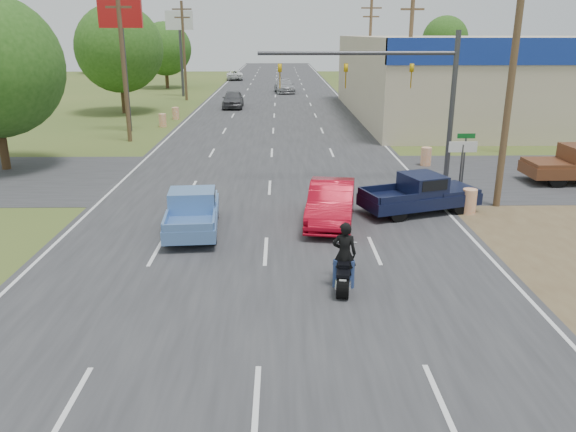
{
  "coord_description": "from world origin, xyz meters",
  "views": [
    {
      "loc": [
        0.48,
        -9.23,
        6.86
      ],
      "look_at": [
        0.73,
        7.79,
        1.3
      ],
      "focal_mm": 35.0,
      "sensor_mm": 36.0,
      "label": 1
    }
  ],
  "objects_px": {
    "red_convertible": "(331,203)",
    "distant_car_silver": "(285,86)",
    "navy_pickup": "(422,193)",
    "distant_car_grey": "(233,99)",
    "motorcycle": "(344,272)",
    "rider": "(344,257)",
    "distant_car_white": "(235,75)",
    "blue_pickup": "(193,210)"
  },
  "relations": [
    {
      "from": "navy_pickup",
      "to": "distant_car_white",
      "type": "height_order",
      "value": "navy_pickup"
    },
    {
      "from": "distant_car_silver",
      "to": "distant_car_white",
      "type": "xyz_separation_m",
      "value": [
        -7.52,
        19.7,
        -0.05
      ]
    },
    {
      "from": "motorcycle",
      "to": "distant_car_white",
      "type": "bearing_deg",
      "value": 104.65
    },
    {
      "from": "motorcycle",
      "to": "distant_car_white",
      "type": "xyz_separation_m",
      "value": [
        -8.68,
        74.45,
        0.24
      ]
    },
    {
      "from": "motorcycle",
      "to": "distant_car_silver",
      "type": "bearing_deg",
      "value": 99.22
    },
    {
      "from": "rider",
      "to": "distant_car_silver",
      "type": "bearing_deg",
      "value": -80.77
    },
    {
      "from": "red_convertible",
      "to": "distant_car_silver",
      "type": "distance_m",
      "value": 48.97
    },
    {
      "from": "navy_pickup",
      "to": "distant_car_grey",
      "type": "xyz_separation_m",
      "value": [
        -10.15,
        33.18,
        0.03
      ]
    },
    {
      "from": "blue_pickup",
      "to": "distant_car_silver",
      "type": "height_order",
      "value": "distant_car_silver"
    },
    {
      "from": "blue_pickup",
      "to": "distant_car_silver",
      "type": "bearing_deg",
      "value": 81.02
    },
    {
      "from": "blue_pickup",
      "to": "navy_pickup",
      "type": "height_order",
      "value": "navy_pickup"
    },
    {
      "from": "red_convertible",
      "to": "rider",
      "type": "bearing_deg",
      "value": -82.86
    },
    {
      "from": "navy_pickup",
      "to": "distant_car_silver",
      "type": "xyz_separation_m",
      "value": [
        -5.06,
        47.68,
        -0.0
      ]
    },
    {
      "from": "navy_pickup",
      "to": "distant_car_grey",
      "type": "distance_m",
      "value": 34.69
    },
    {
      "from": "rider",
      "to": "distant_car_silver",
      "type": "distance_m",
      "value": 54.7
    },
    {
      "from": "rider",
      "to": "distant_car_grey",
      "type": "height_order",
      "value": "rider"
    },
    {
      "from": "distant_car_silver",
      "to": "blue_pickup",
      "type": "bearing_deg",
      "value": -99.59
    },
    {
      "from": "rider",
      "to": "distant_car_silver",
      "type": "xyz_separation_m",
      "value": [
        -1.17,
        54.68,
        -0.14
      ]
    },
    {
      "from": "distant_car_grey",
      "to": "distant_car_white",
      "type": "relative_size",
      "value": 0.91
    },
    {
      "from": "red_convertible",
      "to": "distant_car_white",
      "type": "height_order",
      "value": "red_convertible"
    },
    {
      "from": "rider",
      "to": "blue_pickup",
      "type": "height_order",
      "value": "rider"
    },
    {
      "from": "motorcycle",
      "to": "distant_car_white",
      "type": "relative_size",
      "value": 0.42
    },
    {
      "from": "motorcycle",
      "to": "distant_car_grey",
      "type": "relative_size",
      "value": 0.46
    },
    {
      "from": "red_convertible",
      "to": "rider",
      "type": "distance_m",
      "value": 5.74
    },
    {
      "from": "rider",
      "to": "blue_pickup",
      "type": "bearing_deg",
      "value": -37.09
    },
    {
      "from": "motorcycle",
      "to": "rider",
      "type": "relative_size",
      "value": 1.2
    },
    {
      "from": "navy_pickup",
      "to": "distant_car_white",
      "type": "distance_m",
      "value": 68.55
    },
    {
      "from": "blue_pickup",
      "to": "navy_pickup",
      "type": "relative_size",
      "value": 0.94
    },
    {
      "from": "motorcycle",
      "to": "blue_pickup",
      "type": "height_order",
      "value": "blue_pickup"
    },
    {
      "from": "rider",
      "to": "blue_pickup",
      "type": "relative_size",
      "value": 0.39
    },
    {
      "from": "blue_pickup",
      "to": "navy_pickup",
      "type": "distance_m",
      "value": 9.07
    },
    {
      "from": "distant_car_grey",
      "to": "distant_car_silver",
      "type": "distance_m",
      "value": 15.37
    },
    {
      "from": "motorcycle",
      "to": "navy_pickup",
      "type": "distance_m",
      "value": 8.07
    },
    {
      "from": "motorcycle",
      "to": "distant_car_grey",
      "type": "height_order",
      "value": "distant_car_grey"
    },
    {
      "from": "blue_pickup",
      "to": "distant_car_white",
      "type": "height_order",
      "value": "blue_pickup"
    },
    {
      "from": "distant_car_grey",
      "to": "distant_car_silver",
      "type": "bearing_deg",
      "value": 69.43
    },
    {
      "from": "rider",
      "to": "distant_car_white",
      "type": "relative_size",
      "value": 0.35
    },
    {
      "from": "red_convertible",
      "to": "rider",
      "type": "relative_size",
      "value": 2.54
    },
    {
      "from": "rider",
      "to": "distant_car_grey",
      "type": "bearing_deg",
      "value": -73.15
    },
    {
      "from": "navy_pickup",
      "to": "distant_car_white",
      "type": "bearing_deg",
      "value": 171.09
    },
    {
      "from": "distant_car_grey",
      "to": "rider",
      "type": "bearing_deg",
      "value": -82.4
    },
    {
      "from": "rider",
      "to": "distant_car_grey",
      "type": "distance_m",
      "value": 40.66
    }
  ]
}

